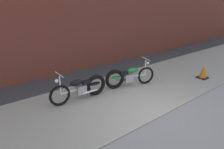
# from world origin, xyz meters

# --- Properties ---
(ground_plane) EXTENTS (80.00, 80.00, 0.00)m
(ground_plane) POSITION_xyz_m (0.00, 0.00, 0.00)
(ground_plane) COLOR #38383A
(sidewalk_slab) EXTENTS (36.00, 3.50, 0.01)m
(sidewalk_slab) POSITION_xyz_m (0.00, 1.75, 0.00)
(sidewalk_slab) COLOR #9E998E
(sidewalk_slab) RESTS_ON ground
(brick_building_wall) EXTENTS (36.00, 0.50, 5.53)m
(brick_building_wall) POSITION_xyz_m (0.00, 5.20, 2.77)
(brick_building_wall) COLOR brown
(brick_building_wall) RESTS_ON ground
(motorcycle_black) EXTENTS (2.01, 0.58, 1.03)m
(motorcycle_black) POSITION_xyz_m (-1.04, 2.32, 0.40)
(motorcycle_black) COLOR black
(motorcycle_black) RESTS_ON ground
(motorcycle_green) EXTENTS (1.94, 0.83, 1.03)m
(motorcycle_green) POSITION_xyz_m (0.77, 2.17, 0.40)
(motorcycle_green) COLOR black
(motorcycle_green) RESTS_ON ground
(traffic_cone) EXTENTS (0.40, 0.40, 0.55)m
(traffic_cone) POSITION_xyz_m (3.85, 0.82, 0.25)
(traffic_cone) COLOR orange
(traffic_cone) RESTS_ON ground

